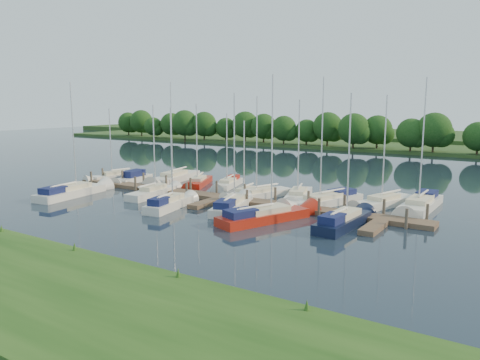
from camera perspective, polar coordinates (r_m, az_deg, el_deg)
The scene contains 23 objects.
ground at distance 40.55m, azimuth -8.52°, elevation -4.38°, with size 260.00×260.00×0.00m, color #17212E.
dock at distance 46.11m, azimuth -2.55°, elevation -2.35°, with size 40.00×6.00×0.40m.
mooring_pilings at distance 46.94m, azimuth -1.76°, elevation -1.64°, with size 38.24×2.84×2.00m.
far_shore at distance 108.16m, azimuth 18.62°, elevation 4.01°, with size 180.00×30.00×0.60m, color #25471B.
distant_hill at distance 132.45m, azimuth 21.30°, elevation 4.95°, with size 220.00×40.00×1.40m, color #375324.
treeline at distance 94.91m, azimuth 17.67°, elevation 5.74°, with size 146.50×9.64×8.26m.
sailboat_n_0 at distance 60.75m, azimuth -15.11°, elevation 0.27°, with size 3.24×7.19×9.27m.
motorboat at distance 58.59m, azimuth -12.95°, elevation 0.11°, with size 2.40×6.26×1.78m.
sailboat_n_2 at distance 58.31m, azimuth -8.08°, elevation 0.13°, with size 3.74×9.96×12.49m.
sailboat_n_3 at distance 54.85m, azimuth -5.15°, elevation -0.40°, with size 4.28×7.58×9.85m.
sailboat_n_4 at distance 53.78m, azimuth -1.46°, elevation -0.52°, with size 3.06×6.88×8.78m.
sailboat_n_5 at distance 48.40m, azimuth 0.62°, elevation -1.69°, with size 2.05×6.34×8.11m.
sailboat_n_6 at distance 47.64m, azimuth 2.22°, elevation -1.88°, with size 4.12×8.37×10.59m.
sailboat_n_7 at distance 47.24m, azimuth 7.08°, elevation -2.04°, with size 3.83×8.10×10.25m.
sailboat_n_8 at distance 45.07m, azimuth 10.10°, elevation -2.62°, with size 4.91×9.82×12.36m.
sailboat_n_9 at distance 45.80m, azimuth 17.06°, elevation -2.75°, with size 4.19×8.39×10.70m.
sailboat_n_10 at distance 45.48m, azimuth 21.07°, elevation -2.98°, with size 2.47×9.63×12.22m.
sailboat_s_0 at distance 51.59m, azimuth -19.69°, elevation -1.48°, with size 3.22×9.57×12.10m.
sailboat_s_1 at distance 49.35m, azimuth -10.47°, elevation -1.62°, with size 2.34×7.63×9.84m.
sailboat_s_2 at distance 43.41m, azimuth -8.50°, elevation -3.00°, with size 2.81×7.42×9.63m.
sailboat_s_3 at distance 42.40m, azimuth -0.87°, elevation -3.21°, with size 3.91×8.52×10.88m.
sailboat_s_4 at distance 38.54m, azimuth 3.29°, elevation -4.52°, with size 5.16×9.57×12.25m.
sailboat_s_5 at distance 37.62m, azimuth 12.56°, elevation -5.06°, with size 2.37×8.36×10.81m.
Camera 1 is at (26.04, -29.56, 9.63)m, focal length 35.00 mm.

